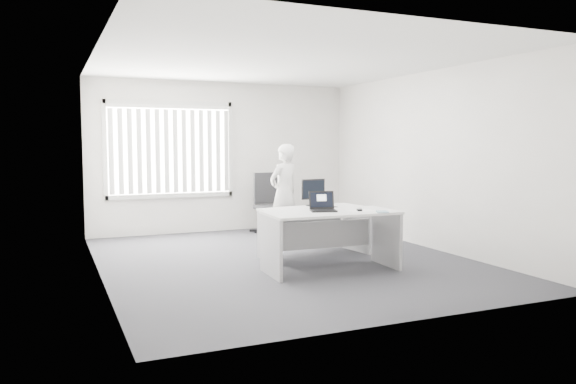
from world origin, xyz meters
name	(u,v)px	position (x,y,z in m)	size (l,w,h in m)	color
ground	(285,260)	(0.00, 0.00, 0.00)	(6.00, 6.00, 0.00)	#43444A
wall_back	(223,157)	(0.00, 3.00, 1.40)	(5.00, 0.02, 2.80)	silver
wall_front	(412,172)	(0.00, -3.00, 1.40)	(5.00, 0.02, 2.80)	silver
wall_left	(97,165)	(-2.50, 0.00, 1.40)	(0.02, 6.00, 2.80)	silver
wall_right	(430,160)	(2.50, 0.00, 1.40)	(0.02, 6.00, 2.80)	silver
ceiling	(284,61)	(0.00, 0.00, 2.80)	(5.00, 6.00, 0.02)	white
window	(170,150)	(-1.00, 2.96, 1.55)	(2.32, 0.06, 1.76)	silver
blinds	(171,151)	(-1.00, 2.90, 1.52)	(2.20, 0.10, 1.50)	white
desk_near	(331,228)	(0.31, -0.83, 0.56)	(1.74, 0.86, 0.78)	silver
desk_far	(315,221)	(0.53, 0.10, 0.52)	(1.66, 0.93, 0.72)	silver
office_chair	(269,215)	(0.68, 2.35, 0.35)	(0.64, 0.64, 1.12)	black
person	(284,193)	(0.63, 1.51, 0.83)	(0.60, 0.40, 1.65)	white
laptop	(323,202)	(0.22, -0.79, 0.91)	(0.33, 0.29, 0.26)	black
paper_sheet	(362,211)	(0.72, -0.92, 0.78)	(0.31, 0.22, 0.00)	white
mouse	(359,209)	(0.67, -0.94, 0.80)	(0.06, 0.10, 0.04)	#ABABAD
booklet	(383,212)	(0.89, -1.15, 0.79)	(0.15, 0.21, 0.01)	white
keyboard	(325,208)	(0.62, -0.05, 0.73)	(0.40, 0.13, 0.02)	black
monitor	(313,192)	(0.62, 0.36, 0.92)	(0.41, 0.12, 0.41)	black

